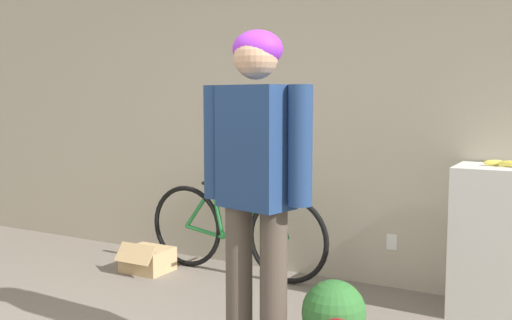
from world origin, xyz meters
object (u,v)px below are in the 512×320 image
potted_plant (334,320)px  cardboard_box (148,259)px  bicycle (234,229)px  banana (510,164)px  person (256,167)px

potted_plant → cardboard_box: bearing=155.7°
bicycle → cardboard_box: bearing=-157.0°
bicycle → potted_plant: 1.78m
banana → potted_plant: (-0.70, -1.22, -0.75)m
person → potted_plant: bearing=36.2°
bicycle → potted_plant: bicycle is taller
banana → cardboard_box: 2.87m
person → potted_plant: 0.91m
banana → potted_plant: banana is taller
person → cardboard_box: (-1.62, 1.06, -0.97)m
banana → potted_plant: size_ratio=0.74×
banana → cardboard_box: bearing=-173.2°
bicycle → banana: 2.13m
person → bicycle: person is taller
banana → bicycle: bearing=-178.7°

